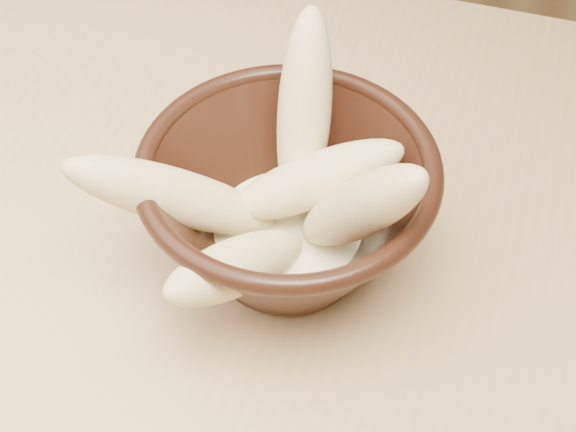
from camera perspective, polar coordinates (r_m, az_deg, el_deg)
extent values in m
cube|color=tan|center=(0.59, -13.85, -5.20)|extent=(1.20, 0.80, 0.04)
cylinder|color=black|center=(0.56, 0.00, -3.00)|extent=(0.08, 0.08, 0.01)
cylinder|color=black|center=(0.54, 0.00, -1.75)|extent=(0.08, 0.08, 0.01)
torus|color=black|center=(0.49, 0.00, 3.48)|extent=(0.19, 0.19, 0.01)
cylinder|color=#FCF6CA|center=(0.54, 0.00, -1.15)|extent=(0.11, 0.11, 0.01)
ellipsoid|color=tan|center=(0.52, 1.16, 7.32)|extent=(0.05, 0.10, 0.14)
ellipsoid|color=tan|center=(0.50, -7.86, 1.34)|extent=(0.14, 0.11, 0.12)
ellipsoid|color=tan|center=(0.47, 5.06, 0.55)|extent=(0.11, 0.08, 0.14)
ellipsoid|color=tan|center=(0.51, 1.99, 2.55)|extent=(0.13, 0.08, 0.07)
ellipsoid|color=tan|center=(0.48, -3.55, -3.57)|extent=(0.08, 0.13, 0.09)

